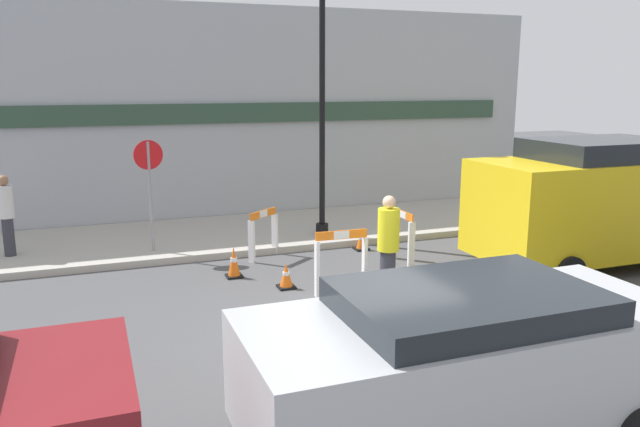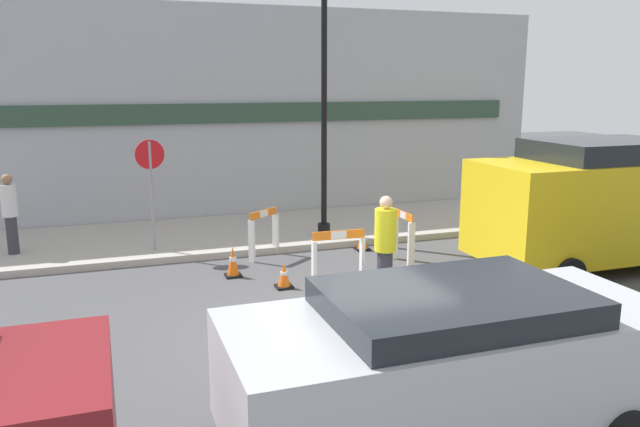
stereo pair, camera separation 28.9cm
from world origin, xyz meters
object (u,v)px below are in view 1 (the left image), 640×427
(person_pedestrian, at_px, (6,212))
(parked_car_1, at_px, (465,356))
(work_van, at_px, (599,198))
(streetlamp_post, at_px, (322,52))
(stop_sign, at_px, (150,177))
(person_worker, at_px, (388,244))

(person_pedestrian, xyz_separation_m, parked_car_1, (4.96, -8.71, -0.10))
(parked_car_1, xyz_separation_m, work_van, (5.99, 4.47, 0.43))
(streetlamp_post, distance_m, work_van, 6.46)
(person_pedestrian, bearing_deg, streetlamp_post, -150.83)
(person_pedestrian, height_order, parked_car_1, person_pedestrian)
(stop_sign, height_order, parked_car_1, stop_sign)
(streetlamp_post, xyz_separation_m, person_pedestrian, (-6.56, 0.46, -3.19))
(stop_sign, distance_m, parked_car_1, 8.42)
(stop_sign, distance_m, person_pedestrian, 2.89)
(person_worker, bearing_deg, parked_car_1, 155.50)
(streetlamp_post, bearing_deg, stop_sign, -177.65)
(streetlamp_post, relative_size, parked_car_1, 1.46)
(parked_car_1, bearing_deg, person_pedestrian, 119.65)
(streetlamp_post, height_order, stop_sign, streetlamp_post)
(work_van, bearing_deg, streetlamp_post, 139.33)
(person_pedestrian, relative_size, work_van, 0.33)
(streetlamp_post, distance_m, parked_car_1, 9.02)
(stop_sign, height_order, person_pedestrian, stop_sign)
(stop_sign, distance_m, work_van, 8.97)
(stop_sign, xyz_separation_m, person_pedestrian, (-2.75, 0.62, -0.65))
(person_pedestrian, height_order, work_van, work_van)
(person_worker, xyz_separation_m, work_van, (4.78, 0.37, 0.41))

